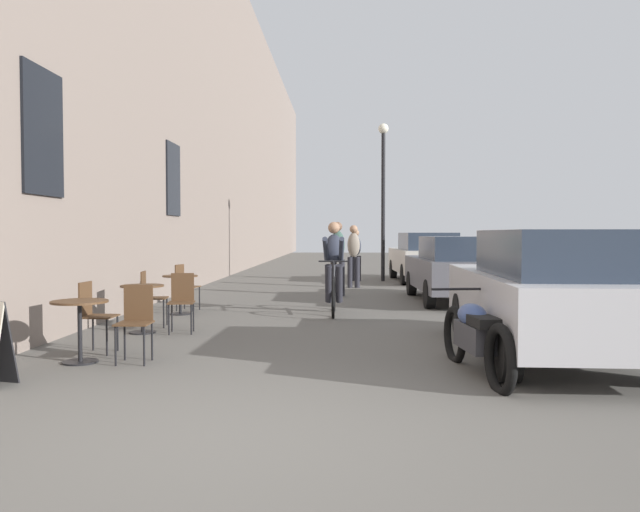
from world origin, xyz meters
name	(u,v)px	position (x,y,z in m)	size (l,w,h in m)	color
ground_plane	(227,442)	(0.00, 0.00, 0.00)	(88.00, 88.00, 0.00)	#5B5954
building_facade_left	(199,90)	(-3.45, 14.00, 5.71)	(0.54, 68.00, 11.42)	gray
cafe_table_near	(80,318)	(-2.21, 2.65, 0.52)	(0.64, 0.64, 0.72)	black
cafe_chair_near_toward_street	(136,318)	(-1.58, 2.73, 0.52)	(0.39, 0.39, 0.89)	black
cafe_chair_near_toward_wall	(94,312)	(-2.29, 3.24, 0.52)	(0.40, 0.40, 0.89)	black
cafe_table_mid	(142,298)	(-2.19, 4.81, 0.52)	(0.64, 0.64, 0.72)	black
cafe_chair_mid_toward_street	(150,295)	(-2.26, 5.43, 0.52)	(0.42, 0.42, 0.89)	black
cafe_chair_mid_toward_wall	(182,298)	(-1.61, 4.89, 0.52)	(0.43, 0.43, 0.89)	black
cafe_table_far	(180,286)	(-2.18, 6.97, 0.52)	(0.64, 0.64, 0.72)	black
cafe_chair_far_toward_street	(184,284)	(-2.26, 7.56, 0.52)	(0.46, 0.46, 0.89)	black
cyclist_on_bicycle	(334,270)	(0.65, 7.23, 0.81)	(0.52, 1.76, 1.74)	black
pedestrian_near	(338,254)	(0.68, 10.46, 1.00)	(0.35, 0.26, 1.77)	#26262D
pedestrian_mid	(354,252)	(1.10, 12.74, 0.97)	(0.34, 0.24, 1.72)	#26262D
pedestrian_far	(356,252)	(1.20, 15.25, 0.91)	(0.35, 0.25, 1.62)	#26262D
street_lamp	(383,181)	(2.05, 15.13, 3.11)	(0.32, 0.32, 4.90)	black
parked_car_nearest	(552,292)	(3.32, 3.15, 0.79)	(1.92, 4.36, 1.53)	#B7B7BC
parked_car_second	(455,268)	(3.26, 9.27, 0.74)	(1.79, 4.06, 1.43)	#595960
parked_car_third	(425,256)	(3.34, 14.97, 0.78)	(1.93, 4.32, 1.51)	beige
parked_motorcycle	(476,337)	(2.23, 2.21, 0.40)	(0.62, 2.14, 0.92)	black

